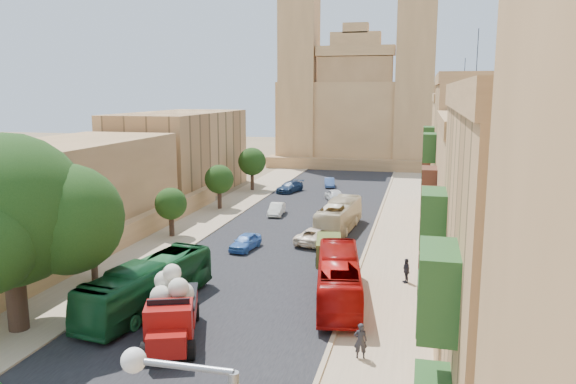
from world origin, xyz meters
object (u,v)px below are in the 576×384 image
at_px(street_tree_d, 252,162).
at_px(street_tree_a, 92,234).
at_px(olive_pickup, 329,250).
at_px(bus_red_east, 339,279).
at_px(car_blue_a, 245,242).
at_px(car_white_a, 277,209).
at_px(street_tree_c, 219,179).
at_px(pedestrian_c, 406,271).
at_px(red_truck, 172,309).
at_px(street_tree_b, 171,204).
at_px(car_white_b, 334,195).
at_px(bus_green_north, 148,286).
at_px(pedestrian_a, 360,341).
at_px(church, 359,109).
at_px(car_blue_b, 329,183).
at_px(ficus_tree, 11,216).
at_px(car_dkblue, 290,187).
at_px(car_cream, 317,236).
at_px(bus_cream_east, 339,216).

bearing_deg(street_tree_d, street_tree_a, -90.00).
bearing_deg(street_tree_a, olive_pickup, 28.77).
height_order(bus_red_east, car_blue_a, bus_red_east).
bearing_deg(car_white_a, street_tree_c, 161.13).
distance_m(street_tree_d, pedestrian_c, 37.75).
xyz_separation_m(street_tree_c, red_truck, (9.00, -31.21, -1.57)).
bearing_deg(car_white_a, street_tree_b, -128.33).
distance_m(red_truck, car_white_b, 38.45).
bearing_deg(car_white_a, bus_green_north, -96.77).
height_order(street_tree_d, pedestrian_a, street_tree_d).
distance_m(street_tree_a, bus_green_north, 7.33).
xyz_separation_m(church, street_tree_a, (-10.00, -66.61, -6.31)).
distance_m(bus_red_east, car_white_a, 24.36).
bearing_deg(street_tree_c, olive_pickup, -47.68).
relative_size(car_blue_b, pedestrian_a, 2.04).
relative_size(bus_green_north, pedestrian_a, 5.94).
relative_size(street_tree_c, car_blue_a, 1.27).
bearing_deg(ficus_tree, street_tree_d, 90.77).
distance_m(ficus_tree, car_dkblue, 44.16).
height_order(bus_red_east, pedestrian_c, bus_red_east).
distance_m(car_white_a, car_blue_b, 18.42).
height_order(car_blue_a, car_white_a, car_blue_a).
bearing_deg(church, car_cream, -87.04).
bearing_deg(street_tree_a, car_white_a, 73.04).
bearing_deg(car_blue_a, pedestrian_c, -14.19).
bearing_deg(bus_red_east, street_tree_b, -45.17).
distance_m(street_tree_a, car_white_a, 23.47).
bearing_deg(bus_green_north, car_blue_b, 94.56).
bearing_deg(red_truck, ficus_tree, -174.66).
bearing_deg(red_truck, street_tree_a, 141.30).
bearing_deg(car_blue_a, church, 95.10).
bearing_deg(pedestrian_a, olive_pickup, -85.26).
distance_m(church, bus_green_north, 71.08).
xyz_separation_m(bus_green_north, bus_cream_east, (8.04, 21.08, -0.07)).
bearing_deg(olive_pickup, car_blue_a, 168.41).
height_order(street_tree_c, car_blue_b, street_tree_c).
height_order(olive_pickup, bus_cream_east, bus_cream_east).
distance_m(red_truck, pedestrian_c, 16.22).
bearing_deg(car_blue_a, street_tree_c, 125.02).
distance_m(car_white_a, pedestrian_a, 31.64).
xyz_separation_m(street_tree_c, olive_pickup, (14.57, -16.00, -2.36)).
xyz_separation_m(church, olive_pickup, (4.57, -58.61, -8.68)).
bearing_deg(bus_green_north, bus_red_east, 28.99).
xyz_separation_m(olive_pickup, car_blue_b, (-5.30, 32.56, -0.25)).
distance_m(street_tree_c, olive_pickup, 21.77).
relative_size(church, street_tree_d, 6.65).
distance_m(street_tree_b, bus_cream_east, 15.00).
distance_m(street_tree_a, car_cream, 18.11).
height_order(bus_cream_east, car_dkblue, bus_cream_east).
height_order(car_cream, car_white_b, car_white_b).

